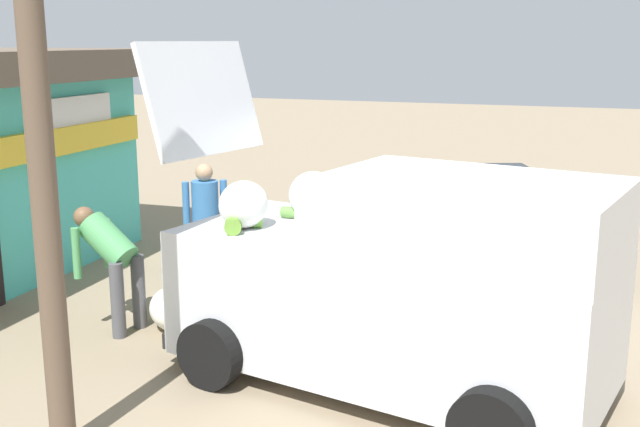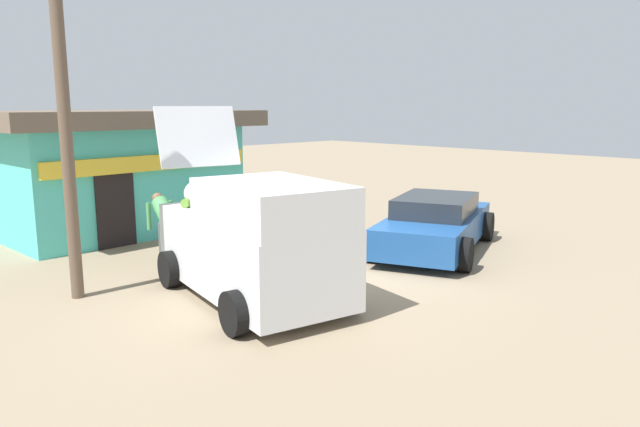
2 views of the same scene
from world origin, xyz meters
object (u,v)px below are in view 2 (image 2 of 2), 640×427
Objects in this scene: parked_sedan at (435,224)px; unloaded_banana_pile at (194,253)px; delivery_van at (254,240)px; vendor_standing at (239,207)px; customer_bending at (165,219)px; storefront_bar at (120,168)px; paint_bucket at (239,233)px.

unloaded_banana_pile is at bearing 148.10° from parked_sedan.
delivery_van is 2.79× the size of vendor_standing.
customer_bending is (-4.62, 3.38, 0.26)m from parked_sedan.
unloaded_banana_pile is at bearing -163.88° from vendor_standing.
vendor_standing reaches higher than unloaded_banana_pile.
storefront_bar is at bearing 106.17° from vendor_standing.
parked_sedan is at bearing -36.17° from customer_bending.
storefront_bar is at bearing 81.85° from delivery_van.
parked_sedan is at bearing -47.14° from vendor_standing.
customer_bending is at bearing -101.39° from storefront_bar.
unloaded_banana_pile is at bearing -96.17° from storefront_bar.
vendor_standing reaches higher than parked_sedan.
parked_sedan is 3.41× the size of customer_bending.
parked_sedan is at bearing -31.90° from unloaded_banana_pile.
customer_bending is at bearing 110.24° from unloaded_banana_pile.
storefront_bar is 4.23m from unloaded_banana_pile.
storefront_bar is 1.45× the size of delivery_van.
unloaded_banana_pile is (-4.38, 2.73, -0.37)m from parked_sedan.
vendor_standing is at bearing -124.51° from paint_bucket.
storefront_bar reaches higher than unloaded_banana_pile.
delivery_van is at bearing -122.67° from vendor_standing.
delivery_van is at bearing -98.15° from storefront_bar.
delivery_van is (-0.95, -6.64, -0.59)m from storefront_bar.
delivery_van reaches higher than vendor_standing.
vendor_standing is (1.03, -3.55, -0.66)m from storefront_bar.
paint_bucket is at bearing 122.52° from parked_sedan.
paint_bucket is at bearing 29.89° from unloaded_banana_pile.
paint_bucket is (1.93, 1.11, -0.06)m from unloaded_banana_pile.
vendor_standing is 1.68m from unloaded_banana_pile.
storefront_bar is 4.03× the size of vendor_standing.
unloaded_banana_pile is (-0.43, -3.98, -1.37)m from storefront_bar.
storefront_bar is at bearing 83.83° from unloaded_banana_pile.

